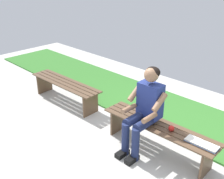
{
  "coord_description": "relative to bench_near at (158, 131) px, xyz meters",
  "views": [
    {
      "loc": [
        -1.76,
        2.72,
        2.45
      ],
      "look_at": [
        0.76,
        0.15,
        0.78
      ],
      "focal_mm": 42.9,
      "sensor_mm": 36.0,
      "label": 1
    }
  ],
  "objects": [
    {
      "name": "apple",
      "position": [
        -0.21,
        -0.0,
        0.14
      ],
      "size": [
        0.08,
        0.08,
        0.08
      ],
      "primitive_type": "sphere",
      "color": "red",
      "rests_on": "bench_near"
    },
    {
      "name": "person_seated",
      "position": [
        0.18,
        0.1,
        0.34
      ],
      "size": [
        0.5,
        0.69,
        1.23
      ],
      "color": "navy",
      "rests_on": "ground"
    },
    {
      "name": "bench_far",
      "position": [
        2.18,
        0.0,
        -0.0
      ],
      "size": [
        1.67,
        0.44,
        0.43
      ],
      "rotation": [
        0.0,
        0.0,
        0.03
      ],
      "color": "brown",
      "rests_on": "ground"
    },
    {
      "name": "bench_near",
      "position": [
        0.0,
        0.0,
        0.0
      ],
      "size": [
        1.74,
        0.44,
        0.43
      ],
      "rotation": [
        0.0,
        0.0,
        0.03
      ],
      "color": "brown",
      "rests_on": "ground"
    },
    {
      "name": "grass_strip",
      "position": [
        1.09,
        -1.06,
        -0.31
      ],
      "size": [
        9.0,
        1.43,
        0.03
      ],
      "primitive_type": "cube",
      "color": "#387A2D",
      "rests_on": "ground"
    },
    {
      "name": "ground_plane",
      "position": [
        1.09,
        1.0,
        -0.35
      ],
      "size": [
        10.0,
        7.0,
        0.04
      ],
      "primitive_type": "cube",
      "color": "beige"
    },
    {
      "name": "book_open",
      "position": [
        -0.64,
        -0.01,
        0.11
      ],
      "size": [
        0.42,
        0.17,
        0.02
      ],
      "rotation": [
        0.0,
        0.0,
        0.03
      ],
      "color": "white",
      "rests_on": "bench_near"
    }
  ]
}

